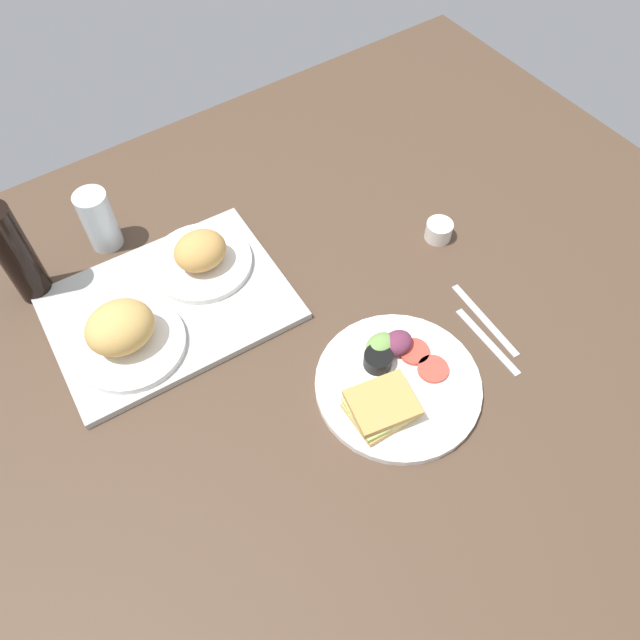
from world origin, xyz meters
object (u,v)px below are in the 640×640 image
Objects in this scene: bread_plate_near at (124,333)px; bread_plate_far at (201,256)px; knife at (485,319)px; drinking_glass at (99,220)px; soda_bottle at (16,255)px; serving_tray at (169,306)px; plate_with_salad at (394,383)px; fork at (488,341)px; espresso_cup at (439,231)px.

bread_plate_near reaches higher than bread_plate_far.
drinking_glass is at bearing 45.13° from knife.
drinking_glass is 0.60× the size of soda_bottle.
soda_bottle reaches higher than drinking_glass.
bread_plate_near reaches higher than serving_tray.
bread_plate_far is (20.27, 9.07, -0.98)cm from bread_plate_near.
soda_bottle is at bearing 112.55° from bread_plate_near.
knife is (23.65, 1.59, -1.41)cm from plate_with_salad.
fork is at bearing -42.10° from soda_bottle.
fork is at bearing 147.22° from knife.
bread_plate_near reaches higher than fork.
bread_plate_near is 1.07× the size of knife.
bread_plate_far reaches higher than espresso_cup.
plate_with_salad is at bearing -142.49° from espresso_cup.
soda_bottle is at bearing 55.22° from knife.
plate_with_salad is 23.75cm from knife.
plate_with_salad reaches higher than serving_tray.
plate_with_salad is (25.28, -38.39, 0.86)cm from serving_tray.
plate_with_salad is 38.04cm from espresso_cup.
serving_tray is 23.92cm from drinking_glass.
espresso_cup is 0.33× the size of fork.
fork is (20.65, -2.41, -1.41)cm from plate_with_salad.
fork is (56.17, -36.31, -5.34)cm from bread_plate_near.
plate_with_salad is at bearing 97.94° from knife.
espresso_cup reaches higher than serving_tray.
drinking_glass is 0.79× the size of fork.
plate_with_salad is at bearing -51.64° from soda_bottle.
bread_plate_far is 49.62cm from espresso_cup.
plate_with_salad is 1.75× the size of fork.
espresso_cup is at bearing -33.12° from drinking_glass.
serving_tray is at bearing -155.43° from bread_plate_far.
bread_plate_near reaches higher than knife.
plate_with_salad is 5.31× the size of espresso_cup.
espresso_cup is at bearing -23.57° from bread_plate_far.
bread_plate_near is 28.39cm from drinking_glass.
bread_plate_far reaches higher than plate_with_salad.
drinking_glass reaches higher than knife.
plate_with_salad is (15.24, -42.98, -2.95)cm from bread_plate_far.
espresso_cup is 27.34cm from fork.
knife is (68.76, -55.41, -10.94)cm from soda_bottle.
bread_plate_near is at bearing -155.89° from bread_plate_far.
drinking_glass reaches higher than espresso_cup.
bread_plate_far is 33.64cm from soda_bottle.
bread_plate_near is at bearing 136.33° from plate_with_salad.
soda_bottle is (-19.83, 18.61, 10.39)cm from serving_tray.
serving_tray is 8.04× the size of espresso_cup.
serving_tray is at bearing 23.66° from bread_plate_near.
knife is at bearing -34.56° from fork.
bread_plate_far is at bearing 109.53° from plate_with_salad.
bread_plate_near is 67.09cm from fork.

